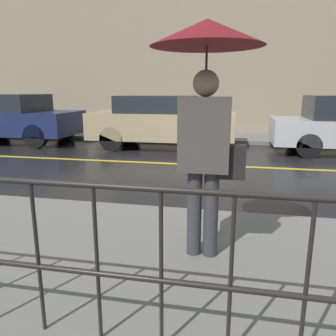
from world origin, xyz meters
TOP-DOWN VIEW (x-y plane):
  - ground_plane at (0.00, 0.00)m, footprint 80.00×80.00m
  - sidewalk_near at (0.00, -4.44)m, footprint 28.00×2.65m
  - sidewalk_far at (0.00, 4.12)m, footprint 28.00×2.01m
  - lane_marking at (0.00, 0.00)m, footprint 25.20×0.12m
  - building_storefront at (0.00, 5.28)m, footprint 28.00×0.30m
  - railing_foreground at (-0.00, -5.51)m, footprint 12.00×0.04m
  - pedestrian at (0.51, -4.30)m, footprint 0.95×0.95m
  - car_navy at (-6.13, 2.10)m, footprint 4.02×1.89m
  - car_tan at (-1.30, 2.10)m, footprint 4.08×1.81m

SIDE VIEW (x-z plane):
  - ground_plane at x=0.00m, z-range 0.00..0.00m
  - lane_marking at x=0.00m, z-range 0.00..0.01m
  - sidewalk_near at x=0.00m, z-range 0.00..0.11m
  - sidewalk_far at x=0.00m, z-range 0.00..0.11m
  - railing_foreground at x=0.00m, z-range 0.24..1.25m
  - car_tan at x=-1.30m, z-range 0.02..1.51m
  - car_navy at x=-6.13m, z-range 0.02..1.54m
  - pedestrian at x=0.51m, z-range 0.65..2.72m
  - building_storefront at x=0.00m, z-range 0.00..5.04m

